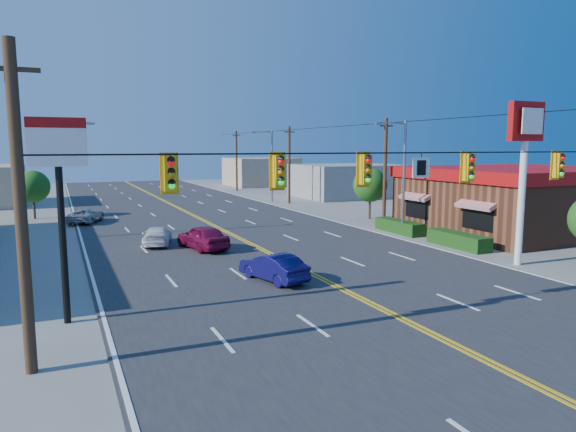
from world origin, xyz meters
name	(u,v)px	position (x,y,z in m)	size (l,w,h in m)	color
ground	(390,315)	(0.00, 0.00, 0.00)	(160.00, 160.00, 0.00)	gray
road	(227,233)	(0.00, 20.00, 0.03)	(20.00, 120.00, 0.06)	#2D2D30
signal_span	(391,184)	(-0.12, 0.00, 4.89)	(24.32, 0.34, 9.00)	#47301E
kfc	(519,199)	(19.90, 12.00, 2.38)	(16.30, 12.40, 4.70)	brown
kfc_pylon	(524,150)	(11.00, 4.00, 6.04)	(2.20, 0.36, 8.50)	white
pizza_hut_sign	(59,177)	(-11.00, 4.00, 5.18)	(1.90, 0.30, 6.85)	black
streetlight_se	(402,171)	(10.79, 14.00, 4.51)	(2.55, 0.25, 8.00)	gray
streetlight_ne	(270,162)	(10.79, 38.00, 4.51)	(2.55, 0.25, 8.00)	gray
streetlight_sw	(61,173)	(-10.79, 22.00, 4.51)	(2.55, 0.25, 8.00)	gray
streetlight_nw	(59,162)	(-10.79, 48.00, 4.51)	(2.55, 0.25, 8.00)	gray
utility_pole_near	(385,173)	(12.20, 18.00, 4.20)	(0.28, 0.28, 8.40)	#47301E
utility_pole_mid	(289,165)	(12.20, 36.00, 4.20)	(0.28, 0.28, 8.40)	#47301E
utility_pole_far	(237,161)	(12.20, 54.00, 4.20)	(0.28, 0.28, 8.40)	#47301E
tree_kfc_rear	(370,185)	(13.50, 22.00, 2.93)	(2.94, 2.94, 4.41)	#47301E
tree_west	(33,187)	(-13.00, 34.00, 2.79)	(2.80, 2.80, 4.20)	#47301E
bld_east_mid	(347,181)	(22.00, 40.00, 2.00)	(12.00, 10.00, 4.00)	gray
bld_east_far	(261,172)	(19.00, 62.00, 2.20)	(10.00, 10.00, 4.40)	tan
car_magenta	(203,238)	(-3.21, 14.74, 0.74)	(1.74, 4.33, 1.48)	maroon
car_blue	(273,268)	(-2.16, 6.15, 0.63)	(1.34, 3.84, 1.27)	#0F0D4F
car_white	(157,237)	(-5.48, 17.24, 0.57)	(1.60, 3.94, 1.14)	white
car_silver	(86,216)	(-9.08, 29.34, 0.59)	(1.96, 4.26, 1.18)	#ADAEB3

